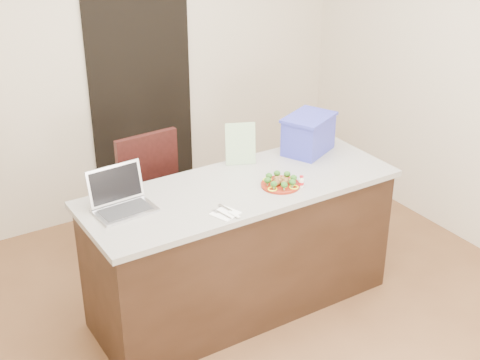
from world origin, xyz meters
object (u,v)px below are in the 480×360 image
laptop (120,198)px  chair (156,199)px  island (241,247)px  plate (280,185)px  yogurt_bottle (301,182)px  blue_box (308,134)px  napkin (225,213)px

laptop → chair: size_ratio=0.34×
island → plate: plate is taller
yogurt_bottle → chair: size_ratio=0.07×
island → blue_box: size_ratio=4.57×
plate → laptop: (-0.97, 0.27, 0.06)m
island → blue_box: bearing=17.0°
blue_box → chair: size_ratio=0.42×
yogurt_bottle → blue_box: (0.37, 0.42, 0.11)m
napkin → blue_box: bearing=26.3°
napkin → laptop: bearing=140.8°
napkin → yogurt_bottle: size_ratio=1.90×
napkin → yogurt_bottle: (0.59, 0.05, 0.03)m
plate → blue_box: blue_box is taller
plate → napkin: bearing=-165.0°
island → napkin: size_ratio=14.77×
laptop → chair: 0.82m
yogurt_bottle → blue_box: 0.57m
island → napkin: (-0.28, -0.27, 0.46)m
napkin → blue_box: blue_box is taller
island → yogurt_bottle: size_ratio=28.07×
chair → blue_box: bearing=-28.2°
island → chair: chair is taller
plate → blue_box: bearing=35.9°
plate → chair: (-0.50, 0.81, -0.33)m
laptop → chair: bearing=45.7°
yogurt_bottle → island: bearing=146.6°
island → plate: size_ratio=8.22×
blue_box → napkin: bearing=-178.7°
yogurt_bottle → laptop: laptop is taller
blue_box → plate: bearing=-169.0°
island → blue_box: 0.93m
napkin → laptop: 0.63m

